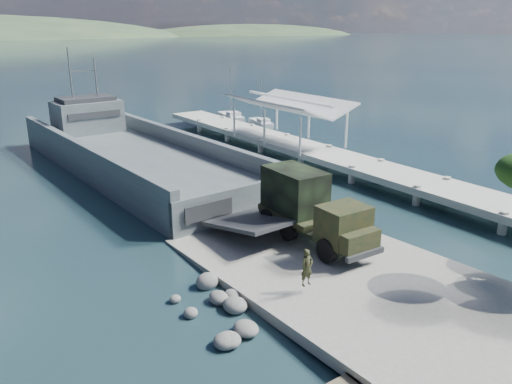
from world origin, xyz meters
name	(u,v)px	position (x,y,z in m)	size (l,w,h in m)	color
ground	(331,274)	(0.00, 0.00, 0.00)	(1400.00, 1400.00, 0.00)	#172F37
boat_ramp	(346,277)	(0.00, -1.00, 0.25)	(10.00, 18.00, 0.50)	gray
shoreline_rocks	(215,309)	(-6.20, 0.50, 0.00)	(3.20, 5.60, 0.90)	#565654
pier	(295,139)	(13.00, 18.77, 1.60)	(6.40, 44.00, 6.10)	#A7A89E
landing_craft	(134,161)	(-0.88, 22.64, 0.85)	(10.31, 35.21, 10.35)	#475154
military_truck	(310,207)	(1.16, 3.05, 2.26)	(2.73, 7.71, 3.54)	black
soldier	(307,276)	(-2.76, -1.35, 1.32)	(0.60, 0.40, 1.65)	black
sailboat_near	(261,123)	(19.09, 32.66, 0.31)	(2.53, 4.98, 5.83)	silver
sailboat_far	(231,117)	(18.16, 37.94, 0.37)	(2.86, 5.93, 6.94)	silver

